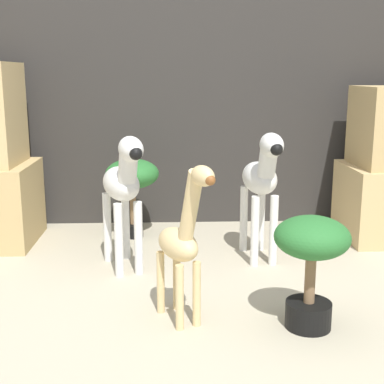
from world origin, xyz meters
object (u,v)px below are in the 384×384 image
object	(u,v)px
giraffe_figurine	(182,240)
potted_palm_back	(311,254)
potted_palm_front	(132,178)
zebra_left	(123,185)
zebra_right	(262,179)

from	to	relation	value
giraffe_figurine	potted_palm_back	size ratio (longest dim) A/B	1.48
giraffe_figurine	potted_palm_front	world-z (taller)	giraffe_figurine
potted_palm_front	potted_palm_back	bearing A→B (deg)	-58.00
zebra_left	giraffe_figurine	size ratio (longest dim) A/B	1.05
giraffe_figurine	potted_palm_front	distance (m)	1.16
zebra_left	potted_palm_back	size ratio (longest dim) A/B	1.55
potted_palm_back	zebra_left	bearing A→B (deg)	139.41
zebra_right	potted_palm_back	distance (m)	0.77
zebra_right	giraffe_figurine	bearing A→B (deg)	-121.14
zebra_right	potted_palm_front	xyz separation A→B (m)	(-0.69, 0.44, -0.07)
zebra_right	zebra_left	bearing A→B (deg)	-170.50
giraffe_figurine	potted_palm_front	bearing A→B (deg)	103.14
potted_palm_front	potted_palm_back	size ratio (longest dim) A/B	1.07
zebra_left	potted_palm_front	world-z (taller)	zebra_left
potted_palm_back	giraffe_figurine	bearing A→B (deg)	172.75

